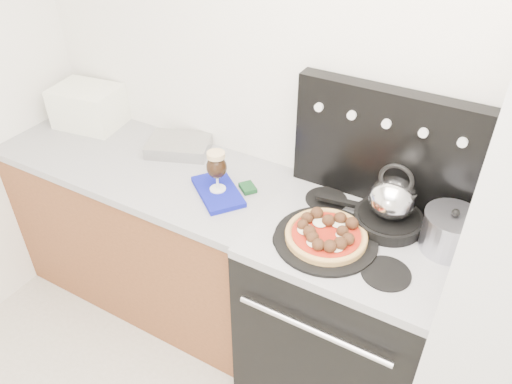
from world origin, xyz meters
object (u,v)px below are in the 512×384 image
Objects in this scene: base_cabinet at (153,233)px; oven_mitt at (218,192)px; stock_pot at (450,233)px; tea_kettle at (393,195)px; beer_glass at (217,171)px; skillet at (388,220)px; toaster_oven at (88,106)px; pizza_pan at (326,239)px; stove_body at (341,314)px; pizza at (326,234)px.

oven_mitt reaches higher than base_cabinet.
tea_kettle is at bearing 174.72° from stock_pot.
beer_glass is (0.48, -0.05, 0.59)m from base_cabinet.
skillet is at bearing 4.39° from base_cabinet.
skillet is 1.35× the size of stock_pot.
tea_kettle reaches higher than toaster_oven.
skillet is (0.18, 0.21, 0.02)m from pizza_pan.
stock_pot reaches higher than base_cabinet.
base_cabinet is at bearing 178.70° from stove_body.
stock_pot is (0.23, -0.02, 0.05)m from skillet.
beer_glass is 0.55m from pizza.
pizza is at bearing -130.03° from skillet.
toaster_oven is 0.97m from oven_mitt.
oven_mitt is at bearing -161.05° from tea_kettle.
tea_kettle is 0.98× the size of stock_pot.
pizza_pan is 2.00× the size of tea_kettle.
pizza reaches higher than base_cabinet.
skillet is at bearing 10.87° from beer_glass.
beer_glass is at bearing -178.05° from stove_body.
skillet is (0.18, 0.21, -0.01)m from pizza.
toaster_oven is at bearing -173.85° from tea_kettle.
oven_mitt is 0.90× the size of pizza.
toaster_oven is at bearing 177.65° from stock_pot.
stove_body is 0.53m from pizza.
oven_mitt is at bearing -5.47° from base_cabinet.
beer_glass is at bearing -20.47° from toaster_oven.
base_cabinet is 0.76m from beer_glass.
beer_glass is at bearing 0.00° from oven_mitt.
pizza_pan is (0.54, -0.07, 0.01)m from oven_mitt.
oven_mitt is 0.75m from tea_kettle.
pizza is (0.54, -0.07, 0.04)m from oven_mitt.
beer_glass is at bearing 172.46° from pizza.
stock_pot is (1.91, -0.08, -0.01)m from toaster_oven.
toaster_oven is at bearing 173.70° from stove_body.
stock_pot is (0.41, 0.19, 0.04)m from pizza.
tea_kettle is at bearing 0.00° from skillet.
toaster_oven is 1.67m from skillet.
stock_pot is (0.33, 0.10, 0.55)m from stove_body.
stove_body is at bearing -163.96° from stock_pot.
stock_pot is at bearing 2.81° from tea_kettle.
beer_glass is 0.56m from pizza_pan.
beer_glass is at bearing -173.03° from stock_pot.
toaster_oven is at bearing 168.40° from oven_mitt.
base_cabinet is at bearing 173.43° from pizza_pan.
stock_pot reaches higher than oven_mitt.
toaster_oven is at bearing 162.38° from base_cabinet.
tea_kettle is (0.10, 0.12, 0.63)m from stove_body.
toaster_oven is 0.97m from beer_glass.
beer_glass is at bearing -5.47° from base_cabinet.
tea_kettle is at bearing 49.97° from pizza.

